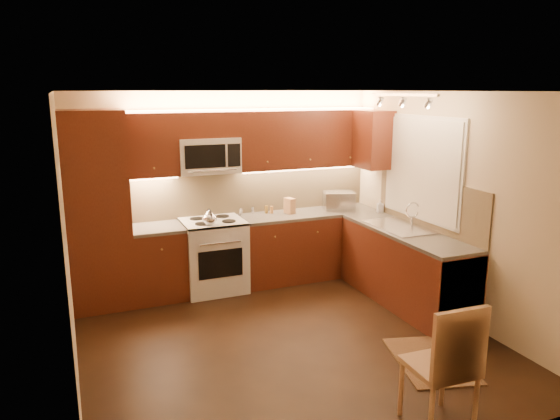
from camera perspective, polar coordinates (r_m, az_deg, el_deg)
name	(u,v)px	position (r m, az deg, el deg)	size (l,w,h in m)	color
floor	(287,341)	(5.59, 0.75, -13.92)	(4.00, 4.00, 0.01)	black
ceiling	(288,91)	(4.99, 0.83, 12.65)	(4.00, 4.00, 0.01)	beige
wall_back	(227,188)	(6.99, -5.68, 2.34)	(4.00, 0.01, 2.50)	#C7B491
wall_front	(412,295)	(3.49, 13.99, -8.86)	(4.00, 0.01, 2.50)	#C7B491
wall_left	(66,245)	(4.76, -21.99, -3.56)	(0.01, 4.00, 2.50)	#C7B491
wall_right	(452,206)	(6.19, 18.06, 0.40)	(0.01, 4.00, 2.50)	#C7B491
pantry	(97,211)	(6.44, -19.05, -0.12)	(0.70, 0.60, 2.30)	#4B1B10
base_cab_back_left	(158,264)	(6.70, -12.94, -5.65)	(0.62, 0.60, 0.86)	#4B1B10
counter_back_left	(157,228)	(6.57, -13.14, -1.93)	(0.62, 0.60, 0.04)	#3D3A38
base_cab_back_right	(308,246)	(7.27, 3.04, -3.84)	(1.92, 0.60, 0.86)	#4B1B10
counter_back_right	(308,214)	(7.16, 3.08, -0.39)	(1.92, 0.60, 0.04)	#3D3A38
base_cab_right	(405,268)	(6.53, 13.27, -6.14)	(0.60, 2.00, 0.86)	#4B1B10
counter_right	(407,232)	(6.40, 13.47, -2.33)	(0.60, 2.00, 0.04)	#3D3A38
dishwasher	(443,288)	(6.01, 17.16, -8.06)	(0.58, 0.60, 0.84)	silver
backsplash_back	(253,190)	(7.10, -2.94, 2.14)	(3.30, 0.02, 0.60)	tan
backsplash_right	(429,204)	(6.50, 15.70, 0.67)	(0.02, 2.00, 0.60)	tan
upper_cab_back_left	(150,145)	(6.52, -13.77, 6.83)	(0.62, 0.35, 0.75)	#4B1B10
upper_cab_back_right	(305,139)	(7.11, 2.74, 7.65)	(1.92, 0.35, 0.75)	#4B1B10
upper_cab_bridge	(207,125)	(6.64, -7.91, 9.08)	(0.76, 0.35, 0.31)	#4B1B10
upper_cab_right_corner	(373,139)	(7.11, 10.00, 7.48)	(0.35, 0.50, 0.75)	#4B1B10
stove	(214,255)	(6.80, -7.16, -4.87)	(0.76, 0.65, 0.92)	silver
microwave	(208,155)	(6.66, -7.78, 5.86)	(0.76, 0.38, 0.44)	silver
window_frame	(422,168)	(6.54, 15.07, 4.35)	(0.03, 1.44, 1.24)	silver
window_blinds	(421,168)	(6.53, 14.93, 4.35)	(0.02, 1.36, 1.16)	silver
sink	(400,221)	(6.50, 12.75, -1.21)	(0.52, 0.86, 0.15)	silver
faucet	(412,214)	(6.58, 14.06, -0.42)	(0.20, 0.04, 0.30)	silver
track_light_bar	(403,95)	(6.10, 13.09, 11.99)	(0.04, 1.20, 0.03)	silver
kettle	(209,217)	(6.42, -7.61, -0.73)	(0.18, 0.18, 0.20)	silver
toaster_oven	(338,201)	(7.33, 6.31, 1.01)	(0.41, 0.31, 0.25)	silver
knife_block	(290,206)	(7.06, 1.05, 0.46)	(0.09, 0.15, 0.21)	#9C7046
spice_jar_a	(241,212)	(6.98, -4.23, -0.19)	(0.04, 0.04, 0.09)	silver
spice_jar_b	(266,209)	(7.08, -1.48, 0.06)	(0.05, 0.05, 0.10)	brown
spice_jar_c	(253,210)	(7.08, -2.96, -0.01)	(0.04, 0.04, 0.09)	silver
spice_jar_d	(272,210)	(7.07, -0.91, 0.03)	(0.05, 0.05, 0.10)	#A86F32
soap_bottle	(380,206)	(7.26, 10.73, 0.45)	(0.08, 0.08, 0.17)	silver
rug	(431,361)	(5.41, 15.91, -15.31)	(0.64, 0.96, 0.01)	black
dining_chair	(440,363)	(4.30, 16.81, -15.49)	(0.45, 0.45, 1.03)	#9C7046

